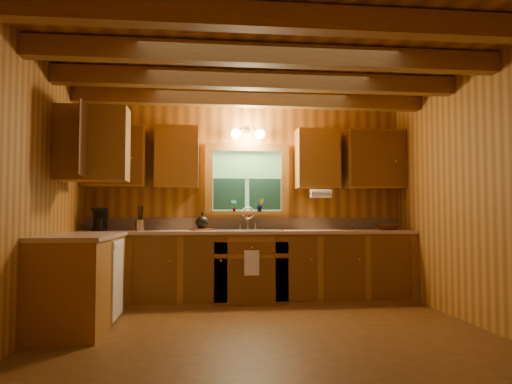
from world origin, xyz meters
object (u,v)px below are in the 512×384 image
at_px(cutting_board, 202,230).
at_px(wicker_basket, 388,227).
at_px(sink, 249,234).
at_px(coffee_maker, 100,220).

relative_size(cutting_board, wicker_basket, 0.77).
bearing_deg(sink, cutting_board, 177.67).
bearing_deg(wicker_basket, sink, 177.90).
xyz_separation_m(sink, wicker_basket, (1.81, -0.07, 0.09)).
relative_size(coffee_maker, wicker_basket, 0.82).
distance_m(sink, wicker_basket, 1.82).
xyz_separation_m(coffee_maker, cutting_board, (1.25, 0.06, -0.13)).
bearing_deg(cutting_board, sink, -25.53).
distance_m(coffee_maker, wicker_basket, 3.66).
relative_size(sink, coffee_maker, 2.91).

